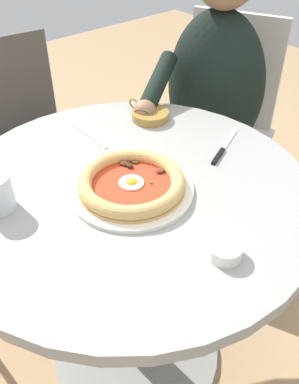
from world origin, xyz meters
TOP-DOWN VIEW (x-y plane):
  - ground_plane at (0.00, 0.00)m, footprint 6.00×6.00m
  - dining_table at (0.00, 0.00)m, footprint 0.89×0.89m
  - pizza_on_plate at (0.02, -0.01)m, footprint 0.29×0.29m
  - steak_knife at (0.04, 0.28)m, footprint 0.09×0.19m
  - ramekin_capers at (0.30, -0.00)m, footprint 0.07×0.07m
  - olive_pan at (-0.22, 0.25)m, footprint 0.14×0.11m
  - fork_utensil at (-0.25, 0.05)m, footprint 0.16×0.01m
  - diner_person at (-0.25, 0.57)m, footprint 0.42×0.57m
  - cafe_chair_diner at (-0.31, 0.71)m, footprint 0.53×0.53m
  - cafe_chair_spare_near at (-0.81, 0.09)m, footprint 0.43×0.43m

SIDE VIEW (x-z plane):
  - ground_plane at x=0.00m, z-range -0.02..0.00m
  - cafe_chair_spare_near at x=-0.81m, z-range 0.08..0.92m
  - diner_person at x=-0.25m, z-range -0.07..1.10m
  - dining_table at x=0.00m, z-range 0.18..0.90m
  - cafe_chair_diner at x=-0.31m, z-range 0.09..1.00m
  - fork_utensil at x=-0.25m, z-range 0.73..0.73m
  - steak_knife at x=0.04m, z-range 0.72..0.73m
  - olive_pan at x=-0.22m, z-range 0.71..0.76m
  - ramekin_capers at x=0.30m, z-range 0.73..0.76m
  - pizza_on_plate at x=0.02m, z-range 0.72..0.77m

